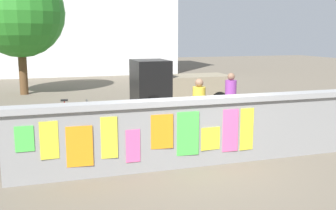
# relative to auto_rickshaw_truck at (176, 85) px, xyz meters

# --- Properties ---
(ground) EXTENTS (60.00, 60.00, 0.00)m
(ground) POSITION_rel_auto_rickshaw_truck_xyz_m (-1.58, 1.85, -0.90)
(ground) COLOR #6B6051
(poster_wall) EXTENTS (8.02, 0.42, 1.45)m
(poster_wall) POSITION_rel_auto_rickshaw_truck_xyz_m (-1.59, -6.15, -0.15)
(poster_wall) COLOR gray
(poster_wall) RESTS_ON ground
(auto_rickshaw_truck) EXTENTS (3.61, 1.53, 1.85)m
(auto_rickshaw_truck) POSITION_rel_auto_rickshaw_truck_xyz_m (0.00, 0.00, 0.00)
(auto_rickshaw_truck) COLOR black
(auto_rickshaw_truck) RESTS_ON ground
(motorcycle) EXTENTS (1.89, 0.61, 0.87)m
(motorcycle) POSITION_rel_auto_rickshaw_truck_xyz_m (-4.66, -4.73, -0.44)
(motorcycle) COLOR black
(motorcycle) RESTS_ON ground
(bicycle_near) EXTENTS (1.71, 0.44, 0.95)m
(bicycle_near) POSITION_rel_auto_rickshaw_truck_xyz_m (-3.99, -2.40, -0.54)
(bicycle_near) COLOR black
(bicycle_near) RESTS_ON ground
(bicycle_far) EXTENTS (1.71, 0.44, 0.95)m
(bicycle_far) POSITION_rel_auto_rickshaw_truck_xyz_m (-2.70, -4.81, -0.54)
(bicycle_far) COLOR black
(bicycle_far) RESTS_ON ground
(person_walking) EXTENTS (0.48, 0.48, 1.62)m
(person_walking) POSITION_rel_auto_rickshaw_truck_xyz_m (0.68, -3.06, 0.09)
(person_walking) COLOR purple
(person_walking) RESTS_ON ground
(person_bystander) EXTENTS (0.47, 0.47, 1.62)m
(person_bystander) POSITION_rel_auto_rickshaw_truck_xyz_m (-0.80, -4.18, 0.09)
(person_bystander) COLOR #D83F72
(person_bystander) RESTS_ON ground
(tree_roadside) EXTENTS (4.03, 4.03, 5.73)m
(tree_roadside) POSITION_rel_auto_rickshaw_truck_xyz_m (-5.52, 5.68, 2.81)
(tree_roadside) COLOR brown
(tree_roadside) RESTS_ON ground
(building_background) EXTENTS (12.30, 6.43, 8.76)m
(building_background) POSITION_rel_auto_rickshaw_truck_xyz_m (-1.53, 15.80, 3.50)
(building_background) COLOR silver
(building_background) RESTS_ON ground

